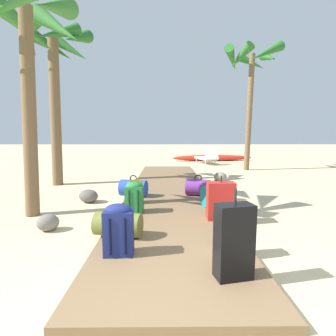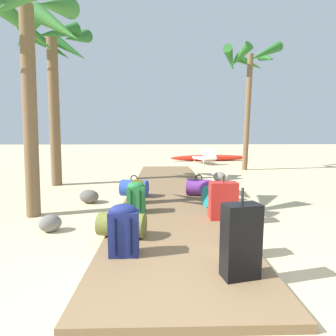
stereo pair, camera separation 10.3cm
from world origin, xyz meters
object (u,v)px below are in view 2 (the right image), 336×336
Objects in this scene: duffel_bag_teal at (217,196)px; lounge_chair at (205,157)px; backpack_yellow at (137,191)px; duffel_bag_blue at (134,188)px; backpack_grey at (236,228)px; palm_tree_near_left at (19,26)px; duffel_bag_olive at (122,225)px; backpack_green at (136,196)px; kayak at (210,158)px; palm_tree_far_right at (250,68)px; suitcase_black at (241,241)px; duffel_bag_purple at (199,187)px; suitcase_red at (223,200)px; backpack_navy at (124,228)px; palm_tree_far_left at (54,58)px.

lounge_chair is at bearing 82.35° from duffel_bag_teal.
backpack_yellow is at bearing -109.16° from lounge_chair.
duffel_bag_blue is 1.23× the size of backpack_grey.
palm_tree_near_left is 9.36m from lounge_chair.
duffel_bag_olive is 2.11m from duffel_bag_teal.
kayak is at bearing 72.26° from backpack_green.
palm_tree_far_right reaches higher than kayak.
kayak is (1.83, 11.48, -0.27)m from suitcase_black.
backpack_green is (0.05, -0.63, 0.04)m from backpack_yellow.
palm_tree_far_right is (3.80, 5.13, 3.54)m from backpack_yellow.
duffel_bag_olive is 8.62m from palm_tree_far_right.
palm_tree_far_right is 1.18× the size of palm_tree_near_left.
suitcase_red is at bearing -84.31° from duffel_bag_purple.
backpack_navy is 9.86m from lounge_chair.
backpack_navy reaches higher than kayak.
duffel_bag_purple is 0.68× the size of suitcase_black.
suitcase_black is at bearing -99.06° from kayak.
lounge_chair reaches higher than duffel_bag_olive.
backpack_grey reaches higher than duffel_bag_blue.
backpack_navy is 2.81m from duffel_bag_blue.
suitcase_red is at bearing -94.90° from duffel_bag_teal.
suitcase_black reaches higher than backpack_grey.
duffel_bag_teal is at bearing 83.02° from suitcase_black.
duffel_bag_purple reaches higher than kayak.
suitcase_black is at bearing -54.66° from palm_tree_far_left.
duffel_bag_blue is 0.16× the size of palm_tree_near_left.
duffel_bag_olive is at bearing -106.03° from lounge_chair.
duffel_bag_purple is at bearing -119.01° from palm_tree_far_right.
duffel_bag_blue is at bearing -111.12° from kayak.
backpack_grey is 0.13× the size of palm_tree_near_left.
suitcase_black is 0.53× the size of lounge_chair.
kayak is (2.99, 11.00, -0.22)m from backpack_navy.
suitcase_red is at bearing 82.15° from suitcase_black.
backpack_yellow is 0.58m from duffel_bag_blue.
duffel_bag_teal reaches higher than kayak.
suitcase_black is 4.64m from palm_tree_near_left.
backpack_green is at bearing 84.94° from duffel_bag_olive.
duffel_bag_olive is at bearing -106.51° from kayak.
palm_tree_near_left is at bearing -164.95° from backpack_yellow.
palm_tree_far_left is 9.00m from kayak.
backpack_yellow is 0.71× the size of duffel_bag_olive.
palm_tree_far_left reaches higher than duffel_bag_purple.
lounge_chair reaches higher than backpack_grey.
palm_tree_far_right is at bearing 56.90° from backpack_green.
palm_tree_far_right is 4.34m from lounge_chair.
backpack_grey is at bearing -58.28° from backpack_yellow.
lounge_chair is at bearing 82.52° from suitcase_black.
duffel_bag_purple is at bearing -100.50° from lounge_chair.
suitcase_black reaches higher than duffel_bag_olive.
backpack_green is at bearing -82.32° from duffel_bag_blue.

